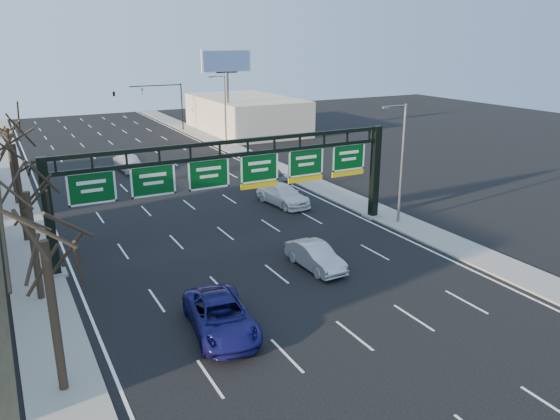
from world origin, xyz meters
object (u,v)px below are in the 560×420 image
car_silver_sedan (315,256)px  car_white_wagon (283,195)px  car_blue_suv (221,316)px  sign_gantry (237,177)px

car_silver_sedan → car_white_wagon: bearing=68.0°
car_silver_sedan → car_blue_suv: bearing=-153.6°
car_silver_sedan → car_white_wagon: car_white_wagon is taller
car_blue_suv → car_silver_sedan: (7.98, 4.36, -0.06)m
car_blue_suv → car_white_wagon: 21.22m
car_blue_suv → car_silver_sedan: bearing=36.1°
sign_gantry → car_blue_suv: bearing=-117.7°
sign_gantry → car_white_wagon: size_ratio=4.28×
car_silver_sedan → car_white_wagon: (4.59, 12.74, 0.06)m
car_blue_suv → car_silver_sedan: car_blue_suv is taller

